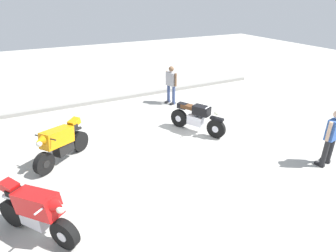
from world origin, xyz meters
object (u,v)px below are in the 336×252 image
motorcycle_red_sportbike (36,211)px  person_in_blue_shirt (332,135)px  person_in_gray_shirt (171,83)px  motorcycle_black_cruiser (197,118)px  motorcycle_orange_sportbike (61,142)px

motorcycle_red_sportbike → person_in_blue_shirt: person_in_blue_shirt is taller
person_in_blue_shirt → person_in_gray_shirt: size_ratio=1.01×
motorcycle_red_sportbike → motorcycle_black_cruiser: size_ratio=0.87×
motorcycle_black_cruiser → person_in_blue_shirt: (2.05, -3.37, 0.39)m
person_in_blue_shirt → person_in_gray_shirt: person_in_blue_shirt is taller
motorcycle_red_sportbike → motorcycle_orange_sportbike: bearing=125.6°
motorcycle_red_sportbike → motorcycle_black_cruiser: motorcycle_red_sportbike is taller
motorcycle_red_sportbike → person_in_blue_shirt: bearing=46.1°
motorcycle_black_cruiser → motorcycle_orange_sportbike: bearing=-118.2°
motorcycle_black_cruiser → person_in_blue_shirt: 3.97m
motorcycle_red_sportbike → motorcycle_orange_sportbike: 2.73m
motorcycle_black_cruiser → person_in_gray_shirt: size_ratio=1.20×
motorcycle_red_sportbike → motorcycle_orange_sportbike: size_ratio=1.02×
motorcycle_red_sportbike → person_in_blue_shirt: (7.22, -0.89, 0.32)m
person_in_blue_shirt → motorcycle_red_sportbike: bearing=72.9°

